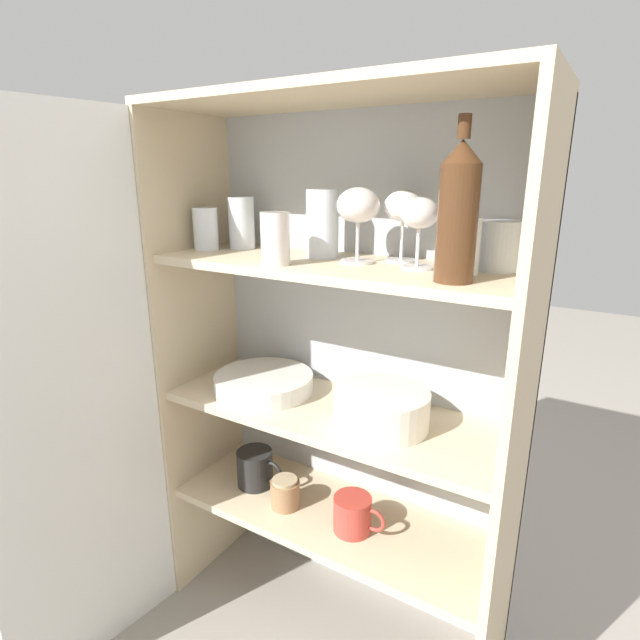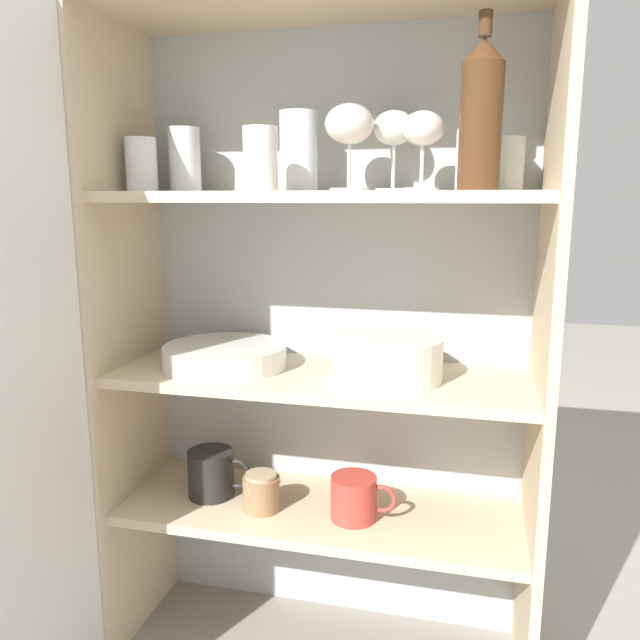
{
  "view_description": "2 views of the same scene",
  "coord_description": "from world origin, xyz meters",
  "px_view_note": "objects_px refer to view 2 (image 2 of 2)",
  "views": [
    {
      "loc": [
        0.53,
        -0.78,
        1.14
      ],
      "look_at": [
        -0.03,
        0.13,
        0.83
      ],
      "focal_mm": 28.0,
      "sensor_mm": 36.0,
      "label": 1
    },
    {
      "loc": [
        0.28,
        -1.0,
        0.95
      ],
      "look_at": [
        0.0,
        0.14,
        0.71
      ],
      "focal_mm": 35.0,
      "sensor_mm": 36.0,
      "label": 2
    }
  ],
  "objects_px": {
    "mixing_bowl_large": "(386,356)",
    "coffee_mug_primary": "(355,498)",
    "plate_stack_white": "(225,356)",
    "wine_bottle": "(481,114)",
    "storage_jar": "(261,492)"
  },
  "relations": [
    {
      "from": "coffee_mug_primary",
      "to": "mixing_bowl_large",
      "type": "bearing_deg",
      "value": 15.88
    },
    {
      "from": "coffee_mug_primary",
      "to": "wine_bottle",
      "type": "bearing_deg",
      "value": -11.3
    },
    {
      "from": "plate_stack_white",
      "to": "mixing_bowl_large",
      "type": "xyz_separation_m",
      "value": [
        0.33,
        -0.01,
        0.02
      ]
    },
    {
      "from": "coffee_mug_primary",
      "to": "storage_jar",
      "type": "relative_size",
      "value": 1.67
    },
    {
      "from": "mixing_bowl_large",
      "to": "coffee_mug_primary",
      "type": "bearing_deg",
      "value": -164.12
    },
    {
      "from": "mixing_bowl_large",
      "to": "storage_jar",
      "type": "xyz_separation_m",
      "value": [
        -0.24,
        -0.03,
        -0.29
      ]
    },
    {
      "from": "plate_stack_white",
      "to": "coffee_mug_primary",
      "type": "distance_m",
      "value": 0.38
    },
    {
      "from": "wine_bottle",
      "to": "coffee_mug_primary",
      "type": "height_order",
      "value": "wine_bottle"
    },
    {
      "from": "wine_bottle",
      "to": "storage_jar",
      "type": "bearing_deg",
      "value": 175.42
    },
    {
      "from": "plate_stack_white",
      "to": "coffee_mug_primary",
      "type": "bearing_deg",
      "value": -5.35
    },
    {
      "from": "coffee_mug_primary",
      "to": "storage_jar",
      "type": "xyz_separation_m",
      "value": [
        -0.19,
        -0.01,
        -0.01
      ]
    },
    {
      "from": "plate_stack_white",
      "to": "wine_bottle",
      "type": "bearing_deg",
      "value": -7.93
    },
    {
      "from": "wine_bottle",
      "to": "plate_stack_white",
      "type": "height_order",
      "value": "wine_bottle"
    },
    {
      "from": "mixing_bowl_large",
      "to": "storage_jar",
      "type": "distance_m",
      "value": 0.38
    },
    {
      "from": "wine_bottle",
      "to": "storage_jar",
      "type": "height_order",
      "value": "wine_bottle"
    }
  ]
}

